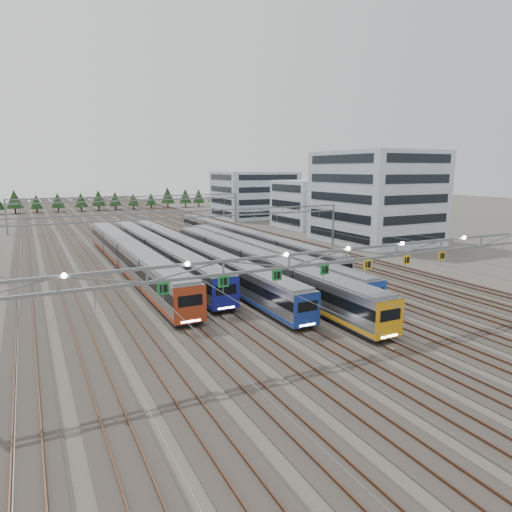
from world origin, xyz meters
name	(u,v)px	position (x,y,z in m)	size (l,w,h in m)	color
ground	(343,337)	(0.00, 0.00, 0.00)	(400.00, 400.00, 0.00)	#47423A
track_bed	(122,216)	(0.00, 100.00, 1.49)	(54.00, 260.00, 5.42)	#2D2823
train_a	(129,256)	(-11.25, 34.79, 2.29)	(3.13, 54.24, 4.09)	black
train_b	(155,251)	(-6.75, 37.72, 2.21)	(3.00, 55.33, 3.91)	black
train_c	(190,253)	(-2.25, 34.42, 2.07)	(2.79, 64.41, 3.63)	black
train_d	(251,263)	(2.25, 22.98, 2.18)	(2.96, 52.47, 3.86)	black
train_e	(259,254)	(6.75, 29.51, 1.94)	(2.59, 51.92, 3.37)	black
train_f	(242,238)	(11.25, 44.92, 1.99)	(2.67, 61.40, 3.47)	black
gantry_near	(347,258)	(-0.05, -0.12, 7.09)	(56.36, 0.61, 8.08)	slate
gantry_mid	(192,220)	(0.00, 40.00, 6.39)	(56.36, 0.36, 8.00)	slate
gantry_far	(133,202)	(0.00, 85.00, 6.39)	(56.36, 0.36, 8.00)	slate
depot_bldg_south	(375,197)	(38.81, 40.90, 8.98)	(18.00, 22.00, 17.95)	#9CACBA
depot_bldg_mid	(310,204)	(39.93, 66.32, 5.85)	(14.00, 16.00, 11.70)	#9CACBA
depot_bldg_north	(255,195)	(38.32, 94.01, 6.89)	(22.00, 18.00, 13.78)	#9CACBA
treeline	(107,198)	(2.25, 140.02, 4.23)	(100.10, 5.60, 7.02)	#332114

